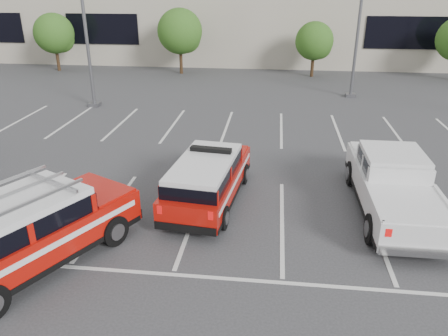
{
  "coord_description": "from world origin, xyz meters",
  "views": [
    {
      "loc": [
        2.3,
        -11.51,
        6.72
      ],
      "look_at": [
        0.76,
        1.51,
        1.05
      ],
      "focal_mm": 35.0,
      "sensor_mm": 36.0,
      "label": 1
    }
  ],
  "objects_px": {
    "tree_mid_left": "(181,33)",
    "light_pole_mid": "(361,9)",
    "tree_mid_right": "(315,42)",
    "fire_chief_suv": "(208,182)",
    "tree_left": "(56,35)",
    "light_pole_left": "(83,11)",
    "convention_building": "(256,3)",
    "ladder_suv": "(27,236)",
    "white_pickup": "(393,190)"
  },
  "relations": [
    {
      "from": "tree_left",
      "to": "light_pole_left",
      "type": "relative_size",
      "value": 0.43
    },
    {
      "from": "tree_mid_left",
      "to": "light_pole_left",
      "type": "bearing_deg",
      "value": -107.1
    },
    {
      "from": "fire_chief_suv",
      "to": "tree_mid_right",
      "type": "bearing_deg",
      "value": 83.65
    },
    {
      "from": "convention_building",
      "to": "tree_mid_right",
      "type": "distance_m",
      "value": 11.2
    },
    {
      "from": "tree_mid_left",
      "to": "tree_mid_right",
      "type": "height_order",
      "value": "tree_mid_left"
    },
    {
      "from": "tree_mid_right",
      "to": "ladder_suv",
      "type": "relative_size",
      "value": 0.68
    },
    {
      "from": "convention_building",
      "to": "light_pole_left",
      "type": "height_order",
      "value": "convention_building"
    },
    {
      "from": "tree_mid_right",
      "to": "ladder_suv",
      "type": "bearing_deg",
      "value": -109.3
    },
    {
      "from": "ladder_suv",
      "to": "convention_building",
      "type": "bearing_deg",
      "value": 111.19
    },
    {
      "from": "tree_mid_right",
      "to": "light_pole_mid",
      "type": "bearing_deg",
      "value": -72.48
    },
    {
      "from": "tree_left",
      "to": "tree_mid_left",
      "type": "distance_m",
      "value": 10.0
    },
    {
      "from": "tree_mid_left",
      "to": "tree_mid_right",
      "type": "distance_m",
      "value": 10.01
    },
    {
      "from": "tree_mid_left",
      "to": "light_pole_mid",
      "type": "bearing_deg",
      "value": -26.92
    },
    {
      "from": "white_pickup",
      "to": "tree_left",
      "type": "bearing_deg",
      "value": 135.31
    },
    {
      "from": "light_pole_left",
      "to": "white_pickup",
      "type": "bearing_deg",
      "value": -37.58
    },
    {
      "from": "tree_mid_right",
      "to": "fire_chief_suv",
      "type": "xyz_separation_m",
      "value": [
        -4.79,
        -20.99,
        -1.78
      ]
    },
    {
      "from": "convention_building",
      "to": "tree_mid_left",
      "type": "xyz_separation_m",
      "value": [
        -5.09,
        -9.82,
        -1.68
      ]
    },
    {
      "from": "light_pole_mid",
      "to": "light_pole_left",
      "type": "bearing_deg",
      "value": -165.07
    },
    {
      "from": "tree_left",
      "to": "convention_building",
      "type": "bearing_deg",
      "value": 33.05
    },
    {
      "from": "convention_building",
      "to": "fire_chief_suv",
      "type": "xyz_separation_m",
      "value": [
        0.12,
        -30.8,
        -4.0
      ]
    },
    {
      "from": "convention_building",
      "to": "tree_left",
      "type": "height_order",
      "value": "convention_building"
    },
    {
      "from": "tree_left",
      "to": "tree_mid_left",
      "type": "bearing_deg",
      "value": 0.0
    },
    {
      "from": "tree_mid_left",
      "to": "ladder_suv",
      "type": "relative_size",
      "value": 0.83
    },
    {
      "from": "ladder_suv",
      "to": "tree_left",
      "type": "bearing_deg",
      "value": 141.79
    },
    {
      "from": "tree_mid_right",
      "to": "light_pole_left",
      "type": "distance_m",
      "value": 16.72
    },
    {
      "from": "tree_mid_left",
      "to": "tree_mid_right",
      "type": "xyz_separation_m",
      "value": [
        10.0,
        -0.0,
        -0.54
      ]
    },
    {
      "from": "tree_left",
      "to": "fire_chief_suv",
      "type": "distance_m",
      "value": 26.0
    },
    {
      "from": "tree_mid_left",
      "to": "light_pole_mid",
      "type": "distance_m",
      "value": 13.53
    },
    {
      "from": "convention_building",
      "to": "light_pole_left",
      "type": "xyz_separation_m",
      "value": [
        -8.18,
        -19.86,
        0.47
      ]
    },
    {
      "from": "tree_mid_right",
      "to": "fire_chief_suv",
      "type": "distance_m",
      "value": 21.6
    },
    {
      "from": "tree_mid_left",
      "to": "ladder_suv",
      "type": "xyz_separation_m",
      "value": [
        1.27,
        -24.93,
        -2.18
      ]
    },
    {
      "from": "convention_building",
      "to": "light_pole_left",
      "type": "bearing_deg",
      "value": -112.39
    },
    {
      "from": "tree_mid_right",
      "to": "white_pickup",
      "type": "bearing_deg",
      "value": -87.28
    },
    {
      "from": "tree_left",
      "to": "light_pole_mid",
      "type": "relative_size",
      "value": 0.43
    },
    {
      "from": "tree_mid_right",
      "to": "fire_chief_suv",
      "type": "relative_size",
      "value": 0.77
    },
    {
      "from": "light_pole_left",
      "to": "white_pickup",
      "type": "height_order",
      "value": "light_pole_left"
    },
    {
      "from": "light_pole_mid",
      "to": "fire_chief_suv",
      "type": "distance_m",
      "value": 16.97
    },
    {
      "from": "convention_building",
      "to": "tree_mid_right",
      "type": "relative_size",
      "value": 15.04
    },
    {
      "from": "light_pole_left",
      "to": "ladder_suv",
      "type": "xyz_separation_m",
      "value": [
        4.36,
        -14.89,
        -4.32
      ]
    },
    {
      "from": "convention_building",
      "to": "ladder_suv",
      "type": "relative_size",
      "value": 10.23
    },
    {
      "from": "tree_left",
      "to": "tree_mid_left",
      "type": "height_order",
      "value": "tree_mid_left"
    },
    {
      "from": "convention_building",
      "to": "white_pickup",
      "type": "height_order",
      "value": "convention_building"
    },
    {
      "from": "tree_mid_right",
      "to": "white_pickup",
      "type": "xyz_separation_m",
      "value": [
        0.99,
        -20.88,
        -1.78
      ]
    },
    {
      "from": "tree_left",
      "to": "fire_chief_suv",
      "type": "bearing_deg",
      "value": -54.07
    },
    {
      "from": "tree_mid_right",
      "to": "fire_chief_suv",
      "type": "bearing_deg",
      "value": -102.87
    },
    {
      "from": "tree_mid_left",
      "to": "light_pole_left",
      "type": "relative_size",
      "value": 0.47
    },
    {
      "from": "convention_building",
      "to": "fire_chief_suv",
      "type": "height_order",
      "value": "convention_building"
    },
    {
      "from": "light_pole_mid",
      "to": "convention_building",
      "type": "bearing_deg",
      "value": 113.26
    },
    {
      "from": "tree_mid_right",
      "to": "tree_mid_left",
      "type": "bearing_deg",
      "value": 180.0
    },
    {
      "from": "tree_mid_right",
      "to": "convention_building",
      "type": "bearing_deg",
      "value": 116.57
    }
  ]
}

